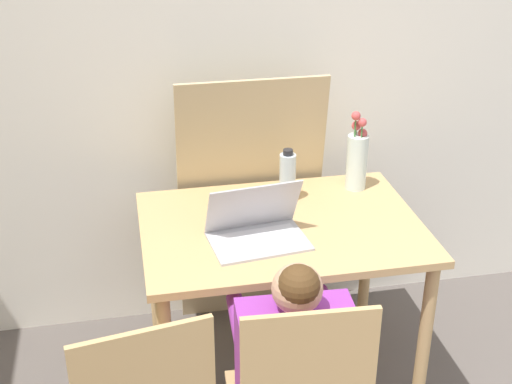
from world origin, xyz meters
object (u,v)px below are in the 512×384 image
water_bottle (287,177)px  flower_vase (357,158)px  person_seated (292,355)px  laptop (256,227)px

water_bottle → flower_vase: bearing=10.1°
person_seated → laptop: person_seated is taller
flower_vase → water_bottle: bearing=-169.9°
flower_vase → person_seated: bearing=-119.8°
person_seated → water_bottle: size_ratio=4.37×
laptop → flower_vase: size_ratio=1.09×
person_seated → laptop: (-0.02, 0.48, 0.20)m
laptop → flower_vase: 0.60m
person_seated → laptop: 0.52m
laptop → flower_vase: (0.49, 0.34, 0.08)m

